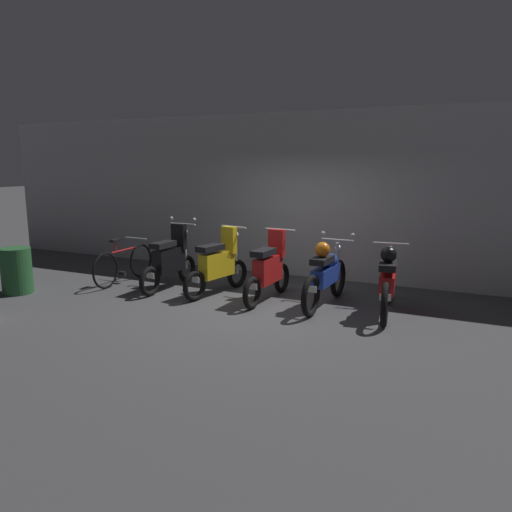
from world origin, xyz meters
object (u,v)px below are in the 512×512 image
at_px(motorbike_slot_0, 170,260).
at_px(motorbike_slot_1, 218,265).
at_px(trash_bin, 17,271).
at_px(motorbike_slot_4, 388,280).
at_px(motorbike_slot_2, 269,270).
at_px(motorbike_slot_3, 326,274).
at_px(bicycle, 124,264).

bearing_deg(motorbike_slot_0, motorbike_slot_1, 3.13).
bearing_deg(motorbike_slot_0, trash_bin, -147.58).
relative_size(motorbike_slot_4, trash_bin, 2.37).
bearing_deg(motorbike_slot_4, motorbike_slot_2, -178.03).
xyz_separation_m(motorbike_slot_0, motorbike_slot_1, (0.99, 0.05, -0.00)).
height_order(motorbike_slot_1, motorbike_slot_2, same).
xyz_separation_m(motorbike_slot_0, trash_bin, (-2.29, -1.45, -0.12)).
bearing_deg(motorbike_slot_3, trash_bin, -163.22).
relative_size(bicycle, trash_bin, 2.11).
distance_m(motorbike_slot_1, motorbike_slot_3, 1.96).
relative_size(motorbike_slot_3, motorbike_slot_4, 1.00).
distance_m(bicycle, trash_bin, 1.88).
bearing_deg(motorbike_slot_1, bicycle, -178.12).
bearing_deg(trash_bin, motorbike_slot_1, 24.69).
bearing_deg(motorbike_slot_0, motorbike_slot_3, 2.45).
bearing_deg(motorbike_slot_3, motorbike_slot_2, -176.14).
xyz_separation_m(motorbike_slot_0, bicycle, (-1.08, -0.01, -0.17)).
relative_size(motorbike_slot_1, bicycle, 0.96).
relative_size(motorbike_slot_2, motorbike_slot_3, 0.86).
distance_m(motorbike_slot_4, bicycle, 5.01).
bearing_deg(bicycle, motorbike_slot_4, 1.62).
bearing_deg(trash_bin, motorbike_slot_3, 16.78).
xyz_separation_m(motorbike_slot_0, motorbike_slot_3, (2.95, 0.13, 0.00)).
xyz_separation_m(motorbike_slot_3, trash_bin, (-5.23, -1.58, -0.12)).
height_order(motorbike_slot_0, motorbike_slot_4, motorbike_slot_0).
relative_size(motorbike_slot_0, motorbike_slot_2, 1.00).
bearing_deg(motorbike_slot_4, motorbike_slot_1, -178.57).
bearing_deg(bicycle, trash_bin, -129.99).
height_order(motorbike_slot_2, bicycle, motorbike_slot_2).
xyz_separation_m(motorbike_slot_1, bicycle, (-2.07, -0.07, -0.16)).
bearing_deg(bicycle, motorbike_slot_3, 1.99).
height_order(motorbike_slot_1, bicycle, motorbike_slot_1).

